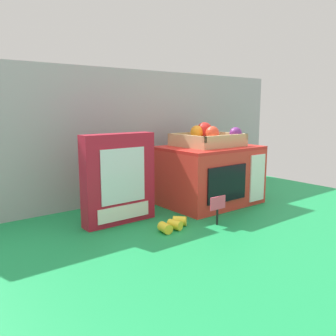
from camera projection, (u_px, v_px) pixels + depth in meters
ground_plane at (178, 209)px, 1.41m from camera, size 1.70×1.70×0.00m
display_back_panel at (141, 135)px, 1.56m from camera, size 1.61×0.03×0.55m
toy_microwave at (209, 175)px, 1.48m from camera, size 0.39×0.30×0.24m
food_groups_crate at (208, 138)px, 1.48m from camera, size 0.25×0.22×0.10m
cookie_set_box at (119, 179)px, 1.22m from camera, size 0.26×0.06×0.31m
price_sign at (218, 206)px, 1.21m from camera, size 0.07×0.01×0.10m
loose_toy_banana at (173, 224)px, 1.18m from camera, size 0.13×0.08×0.03m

